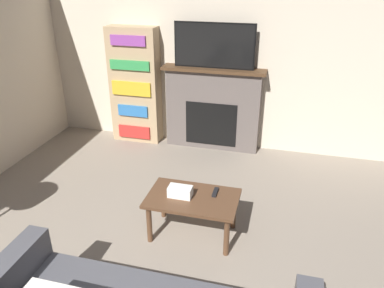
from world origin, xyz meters
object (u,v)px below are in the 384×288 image
Objects in this scene: coffee_table at (193,203)px; bookshelf at (135,86)px; tv at (214,46)px; fireplace at (213,108)px.

bookshelf reaches higher than coffee_table.
coffee_table is (0.23, -1.96, -1.07)m from tv.
coffee_table is at bearing -55.28° from bookshelf.
tv is at bearing 96.59° from coffee_table.
fireplace is at bearing 90.00° from tv.
fireplace is 2.00m from coffee_table.
fireplace reaches higher than coffee_table.
fireplace is at bearing 1.16° from bookshelf.
fireplace is 1.16m from bookshelf.
fireplace is 0.86m from tv.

